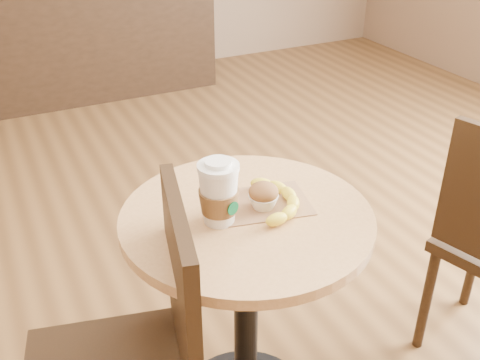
{
  "coord_description": "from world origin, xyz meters",
  "views": [
    {
      "loc": [
        -0.59,
        -1.02,
        1.54
      ],
      "look_at": [
        -0.04,
        0.11,
        0.83
      ],
      "focal_mm": 42.0,
      "sensor_mm": 36.0,
      "label": 1
    }
  ],
  "objects_px": {
    "cafe_table": "(246,283)",
    "muffin": "(263,196)",
    "banana": "(275,199)",
    "coffee_cup": "(219,195)"
  },
  "relations": [
    {
      "from": "cafe_table",
      "to": "banana",
      "type": "distance_m",
      "value": 0.27
    },
    {
      "from": "cafe_table",
      "to": "coffee_cup",
      "type": "bearing_deg",
      "value": 179.87
    },
    {
      "from": "muffin",
      "to": "banana",
      "type": "relative_size",
      "value": 0.34
    },
    {
      "from": "cafe_table",
      "to": "muffin",
      "type": "height_order",
      "value": "muffin"
    },
    {
      "from": "cafe_table",
      "to": "banana",
      "type": "relative_size",
      "value": 3.18
    },
    {
      "from": "cafe_table",
      "to": "muffin",
      "type": "xyz_separation_m",
      "value": [
        0.05,
        0.01,
        0.27
      ]
    },
    {
      "from": "muffin",
      "to": "banana",
      "type": "distance_m",
      "value": 0.04
    },
    {
      "from": "muffin",
      "to": "coffee_cup",
      "type": "bearing_deg",
      "value": -177.65
    },
    {
      "from": "coffee_cup",
      "to": "muffin",
      "type": "bearing_deg",
      "value": -16.54
    },
    {
      "from": "coffee_cup",
      "to": "banana",
      "type": "height_order",
      "value": "coffee_cup"
    }
  ]
}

